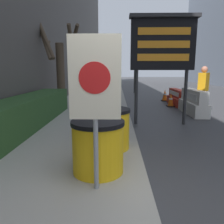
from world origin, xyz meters
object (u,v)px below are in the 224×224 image
(warning_sign, at_px, (95,88))
(jersey_barrier_white, at_px, (193,103))
(jersey_barrier_red_striped, at_px, (177,98))
(message_board, at_px, (163,45))
(barrel_drum_middle, at_px, (110,128))
(traffic_cone_far, at_px, (201,107))
(barrel_drum_foreground, at_px, (98,146))
(pedestrian_worker, at_px, (203,86))
(traffic_light_near_curb, at_px, (135,58))
(traffic_cone_near, at_px, (171,100))
(traffic_cone_mid, at_px, (165,95))

(warning_sign, bearing_deg, jersey_barrier_white, 61.44)
(jersey_barrier_red_striped, bearing_deg, message_board, -112.06)
(barrel_drum_middle, height_order, warning_sign, warning_sign)
(warning_sign, relative_size, traffic_cone_far, 2.90)
(barrel_drum_foreground, xyz_separation_m, traffic_cone_far, (3.45, 5.09, -0.24))
(barrel_drum_middle, bearing_deg, traffic_cone_far, 50.90)
(message_board, distance_m, jersey_barrier_red_striped, 4.80)
(message_board, bearing_deg, traffic_cone_far, 37.70)
(warning_sign, relative_size, jersey_barrier_red_striped, 0.92)
(jersey_barrier_white, height_order, pedestrian_worker, pedestrian_worker)
(jersey_barrier_red_striped, height_order, traffic_cone_far, jersey_barrier_red_striped)
(traffic_light_near_curb, distance_m, pedestrian_worker, 8.52)
(jersey_barrier_red_striped, height_order, traffic_light_near_curb, traffic_light_near_curb)
(jersey_barrier_white, xyz_separation_m, pedestrian_worker, (0.38, 0.07, 0.67))
(warning_sign, distance_m, traffic_cone_near, 8.27)
(message_board, height_order, jersey_barrier_white, message_board)
(jersey_barrier_white, height_order, traffic_cone_far, jersey_barrier_white)
(message_board, distance_m, traffic_light_near_curb, 9.97)
(traffic_light_near_curb, height_order, pedestrian_worker, traffic_light_near_curb)
(traffic_cone_mid, distance_m, traffic_cone_far, 4.11)
(traffic_cone_near, height_order, traffic_cone_mid, traffic_cone_mid)
(traffic_cone_far, bearing_deg, warning_sign, -121.50)
(warning_sign, relative_size, traffic_cone_near, 2.96)
(warning_sign, distance_m, pedestrian_worker, 7.04)
(barrel_drum_middle, relative_size, message_board, 0.24)
(barrel_drum_foreground, relative_size, message_board, 0.24)
(pedestrian_worker, bearing_deg, message_board, 169.75)
(pedestrian_worker, bearing_deg, jersey_barrier_red_striped, 47.16)
(traffic_light_near_curb, bearing_deg, warning_sign, -96.50)
(traffic_cone_mid, bearing_deg, jersey_barrier_red_striped, -78.82)
(barrel_drum_foreground, distance_m, warning_sign, 1.03)
(barrel_drum_foreground, height_order, traffic_cone_near, barrel_drum_foreground)
(traffic_cone_mid, xyz_separation_m, pedestrian_worker, (0.67, -3.65, 0.77))
(traffic_cone_near, height_order, traffic_cone_far, traffic_cone_far)
(barrel_drum_foreground, xyz_separation_m, pedestrian_worker, (3.64, 5.52, 0.52))
(barrel_drum_middle, distance_m, traffic_cone_near, 6.72)
(barrel_drum_middle, distance_m, message_board, 3.58)
(message_board, xyz_separation_m, traffic_light_near_curb, (-0.00, 9.97, 0.20))
(barrel_drum_foreground, distance_m, traffic_cone_mid, 9.65)
(jersey_barrier_red_striped, distance_m, traffic_cone_near, 0.68)
(message_board, height_order, traffic_cone_near, message_board)
(pedestrian_worker, bearing_deg, barrel_drum_foreground, -176.07)
(jersey_barrier_red_striped, bearing_deg, barrel_drum_foreground, -112.95)
(barrel_drum_foreground, relative_size, traffic_cone_near, 1.22)
(message_board, xyz_separation_m, traffic_cone_near, (1.19, 3.49, -2.11))
(traffic_cone_near, distance_m, pedestrian_worker, 2.01)
(traffic_cone_far, bearing_deg, traffic_light_near_curb, 101.95)
(jersey_barrier_white, distance_m, traffic_cone_mid, 3.73)
(warning_sign, relative_size, pedestrian_worker, 1.03)
(warning_sign, xyz_separation_m, jersey_barrier_red_striped, (3.24, 8.20, -1.12))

